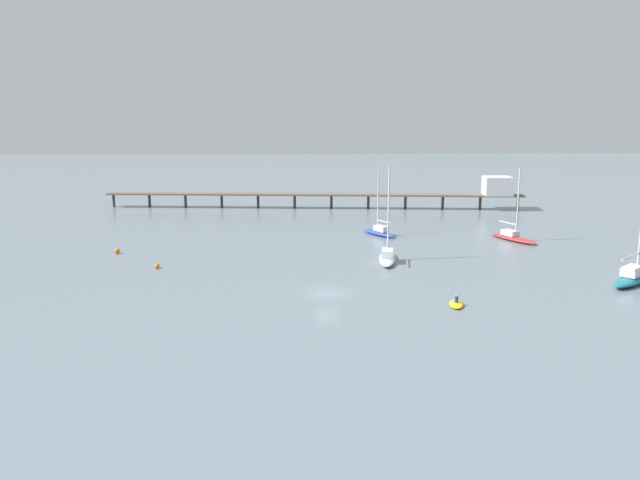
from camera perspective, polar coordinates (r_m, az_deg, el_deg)
ground_plane at (r=66.63m, az=0.62°, el=-4.75°), size 400.00×400.00×0.00m
pier at (r=122.03m, az=8.32°, el=4.42°), size 79.00×9.92×6.20m
sailboat_teal at (r=78.29m, az=26.20°, el=-2.83°), size 8.86×8.32×13.64m
sailboat_red at (r=96.66m, az=16.80°, el=0.34°), size 5.78×8.74×10.48m
sailboat_white at (r=80.39m, az=6.02°, el=-1.38°), size 3.40×9.05×11.86m
sailboat_blue at (r=96.51m, az=5.31°, el=0.81°), size 5.18×6.84×9.50m
dinghy_yellow at (r=63.85m, az=12.04°, el=-5.57°), size 1.95×3.21×1.14m
mooring_buoy_far at (r=79.00m, az=-14.30°, el=-2.25°), size 0.60×0.60×0.60m
mooring_buoy_mid at (r=88.44m, az=-17.62°, el=-0.92°), size 0.71×0.71×0.71m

